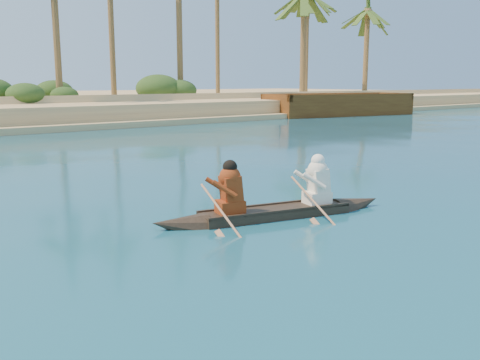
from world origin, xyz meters
TOP-DOWN VIEW (x-y plane):
  - canoe at (8.00, 1.75)m, footprint 5.04×1.91m
  - barge_right at (34.33, 22.59)m, footprint 12.69×6.29m

SIDE VIEW (x-z plane):
  - canoe at x=8.00m, z-range -0.43..0.96m
  - barge_right at x=34.33m, z-range -0.30..1.72m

